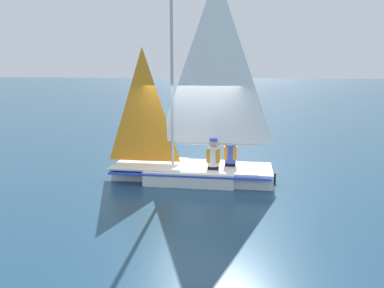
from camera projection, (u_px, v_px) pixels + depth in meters
ground_plane at (192, 179)px, 10.07m from camera, size 260.00×260.00×0.00m
sailboat_main at (194, 152)px, 9.92m from camera, size 4.33×1.81×5.35m
sailor_helm at (213, 159)px, 9.65m from camera, size 0.35×0.31×1.16m
sailor_crew at (230, 156)px, 9.99m from camera, size 0.35×0.31×1.16m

